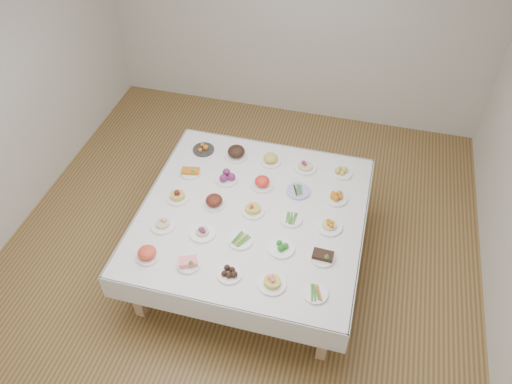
% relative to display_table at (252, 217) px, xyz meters
% --- Properties ---
extents(room_envelope, '(5.02, 5.02, 2.81)m').
position_rel_display_table_xyz_m(room_envelope, '(-0.16, 0.25, 1.15)').
color(room_envelope, olive).
rests_on(room_envelope, ground).
extents(display_table, '(2.12, 2.12, 0.75)m').
position_rel_display_table_xyz_m(display_table, '(0.00, 0.00, 0.00)').
color(display_table, white).
rests_on(display_table, ground).
extents(dish_0, '(0.21, 0.21, 0.11)m').
position_rel_display_table_xyz_m(dish_0, '(-0.74, -0.75, 0.12)').
color(dish_0, white).
rests_on(dish_0, display_table).
extents(dish_1, '(0.20, 0.20, 0.10)m').
position_rel_display_table_xyz_m(dish_1, '(-0.37, -0.74, 0.11)').
color(dish_1, white).
rests_on(dish_1, display_table).
extents(dish_2, '(0.21, 0.21, 0.09)m').
position_rel_display_table_xyz_m(dish_2, '(0.00, -0.75, 0.10)').
color(dish_2, white).
rests_on(dish_2, display_table).
extents(dish_3, '(0.23, 0.23, 0.12)m').
position_rel_display_table_xyz_m(dish_3, '(0.38, -0.75, 0.12)').
color(dish_3, white).
rests_on(dish_3, display_table).
extents(dish_4, '(0.20, 0.20, 0.05)m').
position_rel_display_table_xyz_m(dish_4, '(0.74, -0.75, 0.09)').
color(dish_4, white).
rests_on(dish_4, display_table).
extents(dish_5, '(0.22, 0.22, 0.11)m').
position_rel_display_table_xyz_m(dish_5, '(-0.75, -0.38, 0.11)').
color(dish_5, white).
rests_on(dish_5, display_table).
extents(dish_6, '(0.23, 0.23, 0.11)m').
position_rel_display_table_xyz_m(dish_6, '(-0.37, -0.37, 0.12)').
color(dish_6, white).
rests_on(dish_6, display_table).
extents(dish_7, '(0.22, 0.22, 0.05)m').
position_rel_display_table_xyz_m(dish_7, '(-0.01, -0.37, 0.09)').
color(dish_7, white).
rests_on(dish_7, display_table).
extents(dish_8, '(0.23, 0.23, 0.10)m').
position_rel_display_table_xyz_m(dish_8, '(0.37, -0.36, 0.11)').
color(dish_8, white).
rests_on(dish_8, display_table).
extents(dish_9, '(0.22, 0.22, 0.10)m').
position_rel_display_table_xyz_m(dish_9, '(0.74, -0.37, 0.11)').
color(dish_9, white).
rests_on(dish_9, display_table).
extents(dish_10, '(0.22, 0.22, 0.12)m').
position_rel_display_table_xyz_m(dish_10, '(-0.75, -0.01, 0.12)').
color(dish_10, white).
rests_on(dish_10, display_table).
extents(dish_11, '(0.20, 0.20, 0.11)m').
position_rel_display_table_xyz_m(dish_11, '(-0.38, 0.00, 0.11)').
color(dish_11, white).
rests_on(dish_11, display_table).
extents(dish_12, '(0.22, 0.22, 0.11)m').
position_rel_display_table_xyz_m(dish_12, '(0.01, 0.01, 0.12)').
color(dish_12, white).
rests_on(dish_12, display_table).
extents(dish_13, '(0.21, 0.21, 0.05)m').
position_rel_display_table_xyz_m(dish_13, '(0.38, -0.00, 0.09)').
color(dish_13, white).
rests_on(dish_13, display_table).
extents(dish_14, '(0.24, 0.24, 0.12)m').
position_rel_display_table_xyz_m(dish_14, '(0.74, -0.00, 0.12)').
color(dish_14, white).
rests_on(dish_14, display_table).
extents(dish_15, '(0.20, 0.20, 0.10)m').
position_rel_display_table_xyz_m(dish_15, '(-0.75, 0.36, 0.11)').
color(dish_15, white).
rests_on(dish_15, display_table).
extents(dish_16, '(0.23, 0.23, 0.11)m').
position_rel_display_table_xyz_m(dish_16, '(-0.36, 0.36, 0.12)').
color(dish_16, white).
rests_on(dish_16, display_table).
extents(dish_17, '(0.22, 0.22, 0.13)m').
position_rel_display_table_xyz_m(dish_17, '(0.00, 0.37, 0.13)').
color(dish_17, white).
rests_on(dish_17, display_table).
extents(dish_18, '(0.23, 0.23, 0.05)m').
position_rel_display_table_xyz_m(dish_18, '(0.37, 0.38, 0.09)').
color(dish_18, '#4C66B2').
rests_on(dish_18, display_table).
extents(dish_19, '(0.23, 0.23, 0.10)m').
position_rel_display_table_xyz_m(dish_19, '(0.74, 0.38, 0.11)').
color(dish_19, white).
rests_on(dish_19, display_table).
extents(dish_20, '(0.23, 0.23, 0.09)m').
position_rel_display_table_xyz_m(dish_20, '(-0.74, 0.75, 0.10)').
color(dish_20, '#2B2926').
rests_on(dish_20, display_table).
extents(dish_21, '(0.24, 0.24, 0.14)m').
position_rel_display_table_xyz_m(dish_21, '(-0.37, 0.74, 0.14)').
color(dish_21, white).
rests_on(dish_21, display_table).
extents(dish_22, '(0.21, 0.21, 0.12)m').
position_rel_display_table_xyz_m(dish_22, '(0.00, 0.74, 0.12)').
color(dish_22, white).
rests_on(dish_22, display_table).
extents(dish_23, '(0.23, 0.23, 0.13)m').
position_rel_display_table_xyz_m(dish_23, '(0.37, 0.74, 0.13)').
color(dish_23, white).
rests_on(dish_23, display_table).
extents(dish_24, '(0.21, 0.21, 0.08)m').
position_rel_display_table_xyz_m(dish_24, '(0.75, 0.75, 0.10)').
color(dish_24, white).
rests_on(dish_24, display_table).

